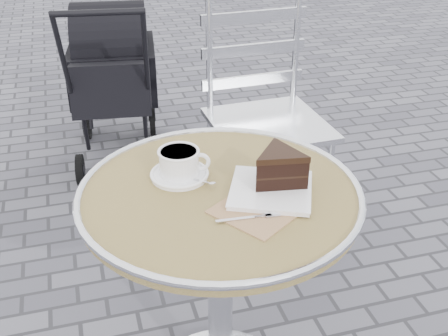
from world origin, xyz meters
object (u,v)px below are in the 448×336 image
object	(u,v)px
cappuccino_set	(180,165)
bistro_chair	(260,92)
cafe_table	(220,244)
cake_plate_set	(277,173)
baby_stroller	(114,82)

from	to	relation	value
cappuccino_set	bistro_chair	distance (m)	0.94
cafe_table	bistro_chair	world-z (taller)	bistro_chair
bistro_chair	cafe_table	bearing A→B (deg)	-117.40
cake_plate_set	baby_stroller	world-z (taller)	baby_stroller
cafe_table	cake_plate_set	xyz separation A→B (m)	(0.14, -0.03, 0.21)
cafe_table	cake_plate_set	distance (m)	0.26
cafe_table	baby_stroller	world-z (taller)	baby_stroller
baby_stroller	cafe_table	bearing A→B (deg)	-78.39
cake_plate_set	cappuccino_set	bearing A→B (deg)	173.53
cafe_table	bistro_chair	size ratio (longest dim) A/B	0.75
cappuccino_set	baby_stroller	world-z (taller)	baby_stroller
cappuccino_set	bistro_chair	bearing A→B (deg)	70.54
cappuccino_set	cake_plate_set	world-z (taller)	cake_plate_set
cake_plate_set	bistro_chair	bearing A→B (deg)	97.41
bistro_chair	baby_stroller	world-z (taller)	bistro_chair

